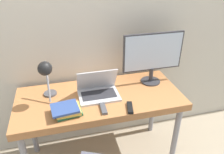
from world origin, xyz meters
TOP-DOWN VIEW (x-y plane):
  - wall_back at (0.00, 0.67)m, footprint 8.00×0.05m
  - desk at (0.00, 0.30)m, footprint 1.37×0.60m
  - laptop at (-0.01, 0.31)m, footprint 0.33×0.24m
  - monitor at (0.50, 0.42)m, footprint 0.54×0.18m
  - desk_lamp at (-0.40, 0.31)m, footprint 0.11×0.24m
  - book_stack at (-0.28, 0.13)m, footprint 0.23×0.19m
  - tv_remote at (0.19, 0.07)m, footprint 0.07×0.14m
  - media_remote at (-0.01, 0.11)m, footprint 0.04×0.14m

SIDE VIEW (x-z plane):
  - desk at x=0.00m, z-range 0.29..1.01m
  - tv_remote at x=0.19m, z-range 0.72..0.74m
  - media_remote at x=-0.01m, z-range 0.72..0.74m
  - book_stack at x=-0.28m, z-range 0.72..0.79m
  - laptop at x=-0.01m, z-range 0.66..0.89m
  - desk_lamp at x=-0.40m, z-range 0.80..1.16m
  - monitor at x=0.50m, z-range 0.76..1.22m
  - wall_back at x=0.00m, z-range 0.00..2.60m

